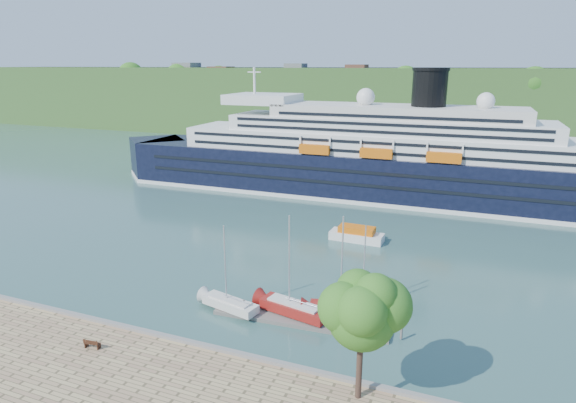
# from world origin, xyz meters

# --- Properties ---
(ground) EXTENTS (400.00, 400.00, 0.00)m
(ground) POSITION_xyz_m (0.00, 0.00, 0.00)
(ground) COLOR #325A55
(ground) RESTS_ON ground
(far_hillside) EXTENTS (400.00, 50.00, 24.00)m
(far_hillside) POSITION_xyz_m (0.00, 145.00, 12.00)
(far_hillside) COLOR #325321
(far_hillside) RESTS_ON ground
(quay_coping) EXTENTS (220.00, 0.50, 0.30)m
(quay_coping) POSITION_xyz_m (0.00, -0.20, 1.15)
(quay_coping) COLOR slate
(quay_coping) RESTS_ON promenade
(cruise_ship) EXTENTS (109.99, 17.22, 24.66)m
(cruise_ship) POSITION_xyz_m (0.24, 59.67, 12.33)
(cruise_ship) COLOR black
(cruise_ship) RESTS_ON ground
(park_bench) EXTENTS (1.58, 0.80, 0.97)m
(park_bench) POSITION_xyz_m (-9.00, -3.92, 1.49)
(park_bench) COLOR #432213
(park_bench) RESTS_ON promenade
(promenade_tree) EXTENTS (6.65, 6.65, 11.01)m
(promenade_tree) POSITION_xyz_m (14.28, -1.71, 6.51)
(promenade_tree) COLOR #2B6B1C
(promenade_tree) RESTS_ON promenade
(floating_pontoon) EXTENTS (18.12, 3.24, 0.40)m
(floating_pontoon) POSITION_xyz_m (5.90, 8.30, 0.20)
(floating_pontoon) COLOR slate
(floating_pontoon) RESTS_ON ground
(sailboat_white_near) EXTENTS (7.28, 3.48, 9.07)m
(sailboat_white_near) POSITION_xyz_m (-1.61, 7.76, 4.54)
(sailboat_white_near) COLOR silver
(sailboat_white_near) RESTS_ON ground
(sailboat_red) EXTENTS (8.37, 3.81, 10.44)m
(sailboat_red) POSITION_xyz_m (5.01, 9.10, 5.22)
(sailboat_red) COLOR maroon
(sailboat_red) RESTS_ON ground
(sailboat_white_far) EXTENTS (6.79, 2.15, 8.68)m
(sailboat_white_far) POSITION_xyz_m (11.37, 14.44, 4.34)
(sailboat_white_far) COLOR silver
(sailboat_white_far) RESTS_ON ground
(tender_launch) EXTENTS (7.99, 2.98, 2.18)m
(tender_launch) POSITION_xyz_m (5.57, 33.59, 1.09)
(tender_launch) COLOR #D7610C
(tender_launch) RESTS_ON ground
(sailboat_extra) EXTENTS (8.44, 4.24, 10.51)m
(sailboat_extra) POSITION_xyz_m (10.04, 10.76, 5.26)
(sailboat_extra) COLOR maroon
(sailboat_extra) RESTS_ON ground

